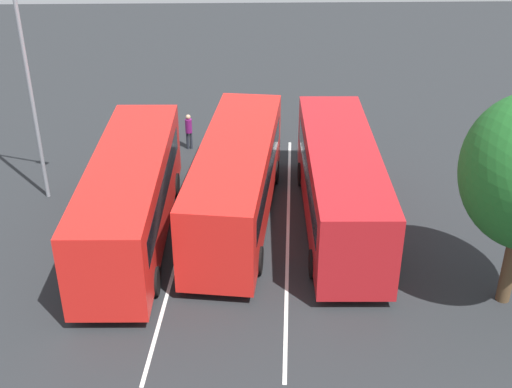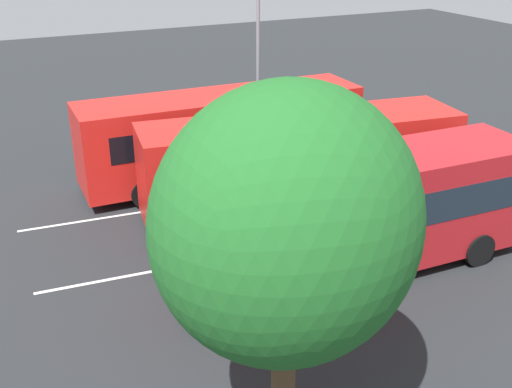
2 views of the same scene
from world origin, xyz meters
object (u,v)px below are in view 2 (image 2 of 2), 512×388
Objects in this scene: bus_center_right at (223,133)px; pedestrian at (419,136)px; street_lamp at (259,24)px; bus_center_left at (303,162)px; bus_far_left at (359,212)px; depot_tree at (287,226)px.

bus_center_right is 6.09× the size of pedestrian.
street_lamp is (-4.63, 5.32, 3.98)m from pedestrian.
street_lamp is (2.04, 7.56, 3.20)m from bus_center_left.
bus_center_right is at bearing 115.64° from bus_center_left.
street_lamp reaches higher than pedestrian.
bus_center_right is (-0.80, 7.66, 0.00)m from bus_far_left.
bus_center_left is 7.08m from pedestrian.
street_lamp reaches higher than bus_far_left.
pedestrian is 0.20× the size of street_lamp.
street_lamp reaches higher than depot_tree.
pedestrian is (6.67, 2.24, -0.78)m from bus_center_left.
bus_center_right is 5.92m from street_lamp.
bus_far_left reaches higher than pedestrian.
pedestrian is (7.89, -1.56, -0.78)m from bus_center_right.
bus_far_left is 1.00× the size of bus_center_right.
pedestrian is 0.25× the size of depot_tree.
bus_far_left is 7.70m from bus_center_right.
bus_center_right is at bearing 72.14° from depot_tree.
street_lamp is 1.25× the size of depot_tree.
pedestrian is 8.10m from street_lamp.
depot_tree is at bearing -113.39° from bus_center_left.
bus_far_left is 0.98× the size of bus_center_left.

